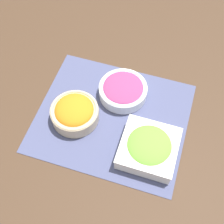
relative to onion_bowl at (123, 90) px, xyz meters
name	(u,v)px	position (x,y,z in m)	size (l,w,h in m)	color
ground_plane	(112,117)	(-0.01, -0.10, -0.03)	(3.00, 3.00, 0.00)	#422D1E
placemat	(112,117)	(-0.01, -0.10, -0.03)	(0.48, 0.41, 0.00)	#474C70
onion_bowl	(123,90)	(0.00, 0.00, 0.00)	(0.16, 0.16, 0.05)	silver
carrot_bowl	(75,112)	(-0.12, -0.13, 0.01)	(0.15, 0.15, 0.07)	#C6B28E
lettuce_bowl	(149,148)	(0.13, -0.18, 0.00)	(0.17, 0.17, 0.06)	white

